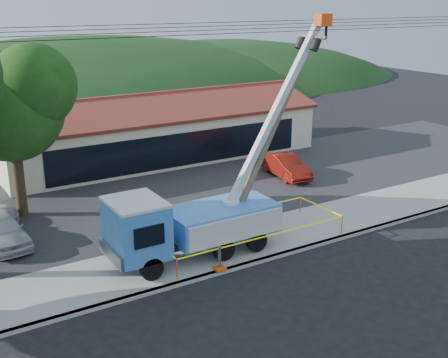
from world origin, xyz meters
name	(u,v)px	position (x,y,z in m)	size (l,w,h in m)	color
ground	(280,285)	(0.00, 0.00, 0.00)	(120.00, 120.00, 0.00)	black
curb	(250,263)	(0.00, 2.10, 0.07)	(60.00, 0.25, 0.15)	#A2A097
sidewalk	(227,247)	(0.00, 4.00, 0.07)	(60.00, 4.00, 0.15)	#A2A097
parking_lot	(153,197)	(0.00, 12.00, 0.05)	(60.00, 12.00, 0.10)	#28282B
strip_mall	(157,131)	(4.00, 19.98, 1.88)	(22.50, 8.53, 4.67)	beige
tree_lot	(9,99)	(-7.00, 13.00, 6.21)	(6.30, 5.60, 8.94)	#332316
hill_center	(84,87)	(10.00, 55.00, 0.00)	(89.60, 64.00, 32.00)	#133312
hill_east	(217,76)	(30.00, 55.00, 0.00)	(72.80, 52.00, 26.00)	#133312
utility_truck	(190,220)	(-1.89, 3.98, 1.82)	(10.71, 4.09, 10.11)	black
leaning_pole	(275,123)	(2.56, 4.03, 5.57)	(5.34, 1.87, 10.01)	brown
caution_tape	(247,228)	(1.04, 3.93, 0.83)	(8.88, 3.19, 0.92)	#F84F0D
car_silver	(4,247)	(-8.65, 9.60, 0.00)	(1.74, 4.33, 1.48)	#B6B8BE
car_red	(285,178)	(8.76, 11.10, 0.00)	(1.49, 4.28, 1.41)	maroon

